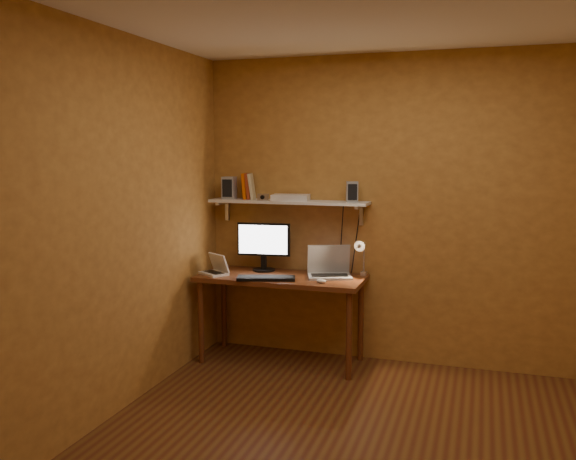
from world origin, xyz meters
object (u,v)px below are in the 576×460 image
(desk_lamp, at_px, (362,253))
(mouse, at_px, (321,281))
(monitor, at_px, (264,244))
(keyboard, at_px, (266,278))
(wall_shelf, at_px, (288,202))
(shelf_camera, at_px, (263,197))
(laptop, at_px, (329,268))
(speaker_right, at_px, (352,192))
(desk, at_px, (281,286))
(speaker_left, at_px, (229,188))
(router, at_px, (291,197))
(netbook, at_px, (216,268))

(desk_lamp, bearing_deg, mouse, -131.69)
(monitor, relative_size, keyboard, 0.99)
(wall_shelf, bearing_deg, monitor, -171.11)
(mouse, relative_size, shelf_camera, 0.87)
(laptop, bearing_deg, mouse, -109.89)
(wall_shelf, distance_m, speaker_right, 0.57)
(keyboard, relative_size, mouse, 5.48)
(wall_shelf, height_order, speaker_right, speaker_right)
(desk, xyz_separation_m, speaker_right, (0.56, 0.20, 0.80))
(desk, xyz_separation_m, monitor, (-0.22, 0.16, 0.32))
(desk, height_order, speaker_left, speaker_left)
(desk, bearing_deg, monitor, 143.46)
(monitor, xyz_separation_m, speaker_right, (0.77, 0.04, 0.47))
(desk, bearing_deg, mouse, -23.63)
(laptop, relative_size, shelf_camera, 4.27)
(mouse, relative_size, speaker_right, 0.51)
(router, bearing_deg, desk_lamp, -5.15)
(monitor, bearing_deg, keyboard, -73.44)
(speaker_left, relative_size, shelf_camera, 1.99)
(laptop, height_order, shelf_camera, shelf_camera)
(mouse, xyz_separation_m, speaker_right, (0.16, 0.38, 0.69))
(wall_shelf, distance_m, shelf_camera, 0.22)
(speaker_right, height_order, router, speaker_right)
(desk, bearing_deg, shelf_camera, 150.41)
(wall_shelf, distance_m, mouse, 0.80)
(monitor, height_order, speaker_right, speaker_right)
(shelf_camera, bearing_deg, desk, -29.59)
(desk, distance_m, laptop, 0.43)
(desk_lamp, relative_size, router, 1.20)
(speaker_left, xyz_separation_m, speaker_right, (1.10, 0.02, -0.01))
(wall_shelf, relative_size, laptop, 3.31)
(wall_shelf, xyz_separation_m, router, (0.02, -0.01, 0.04))
(speaker_left, distance_m, speaker_right, 1.10)
(shelf_camera, bearing_deg, desk_lamp, 0.60)
(keyboard, relative_size, router, 1.52)
(router, bearing_deg, desk, -97.70)
(desk_lamp, relative_size, speaker_right, 2.19)
(netbook, bearing_deg, desk, 44.57)
(speaker_right, distance_m, shelf_camera, 0.77)
(laptop, relative_size, mouse, 4.89)
(monitor, height_order, router, router)
(laptop, distance_m, mouse, 0.27)
(wall_shelf, relative_size, speaker_right, 8.19)
(laptop, xyz_separation_m, mouse, (-0.00, -0.26, -0.05))
(mouse, relative_size, router, 0.28)
(desk, xyz_separation_m, mouse, (0.39, -0.17, 0.10))
(speaker_left, bearing_deg, monitor, -7.75)
(laptop, distance_m, speaker_right, 0.67)
(monitor, bearing_deg, desk, -43.05)
(wall_shelf, height_order, speaker_left, speaker_left)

